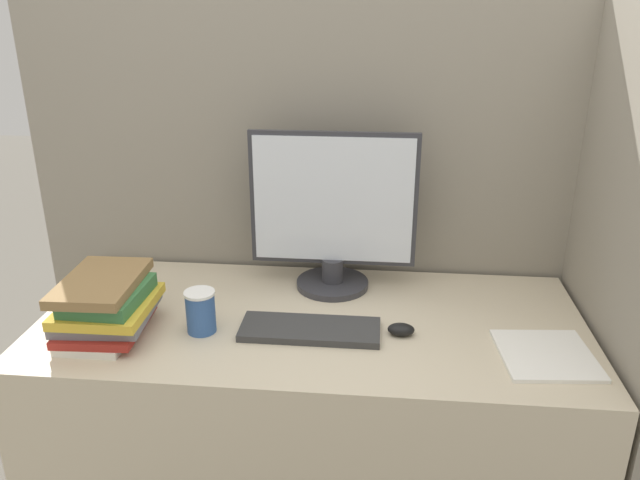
{
  "coord_description": "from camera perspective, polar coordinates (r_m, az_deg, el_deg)",
  "views": [
    {
      "loc": [
        0.18,
        -1.23,
        1.63
      ],
      "look_at": [
        0.02,
        0.4,
        0.98
      ],
      "focal_mm": 35.0,
      "sensor_mm": 36.0,
      "label": 1
    }
  ],
  "objects": [
    {
      "name": "cubicle_panel_right",
      "position": [
        1.91,
        24.74,
        -5.07
      ],
      "size": [
        0.04,
        0.78,
        1.67
      ],
      "color": "gray",
      "rests_on": "ground_plane"
    },
    {
      "name": "desk",
      "position": [
        2.03,
        -0.75,
        -16.54
      ],
      "size": [
        1.57,
        0.72,
        0.75
      ],
      "color": "beige",
      "rests_on": "ground_plane"
    },
    {
      "name": "book_stack",
      "position": [
        1.81,
        -18.97,
        -5.73
      ],
      "size": [
        0.25,
        0.3,
        0.16
      ],
      "color": "silver",
      "rests_on": "desk"
    },
    {
      "name": "keyboard",
      "position": [
        1.75,
        -0.92,
        -8.18
      ],
      "size": [
        0.39,
        0.15,
        0.02
      ],
      "color": "#333333",
      "rests_on": "desk"
    },
    {
      "name": "monitor",
      "position": [
        1.92,
        1.2,
        2.01
      ],
      "size": [
        0.51,
        0.23,
        0.5
      ],
      "color": "#333338",
      "rests_on": "desk"
    },
    {
      "name": "cubicle_panel_rear",
      "position": [
        2.14,
        0.37,
        -0.13
      ],
      "size": [
        1.97,
        0.04,
        1.67
      ],
      "color": "gray",
      "rests_on": "ground_plane"
    },
    {
      "name": "coffee_cup",
      "position": [
        1.76,
        -10.85,
        -6.43
      ],
      "size": [
        0.09,
        0.09,
        0.12
      ],
      "color": "#335999",
      "rests_on": "desk"
    },
    {
      "name": "paper_pile",
      "position": [
        1.74,
        19.97,
        -9.85
      ],
      "size": [
        0.26,
        0.26,
        0.01
      ],
      "color": "white",
      "rests_on": "desk"
    },
    {
      "name": "mouse",
      "position": [
        1.75,
        7.42,
        -8.11
      ],
      "size": [
        0.07,
        0.05,
        0.03
      ],
      "color": "black",
      "rests_on": "desk"
    }
  ]
}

